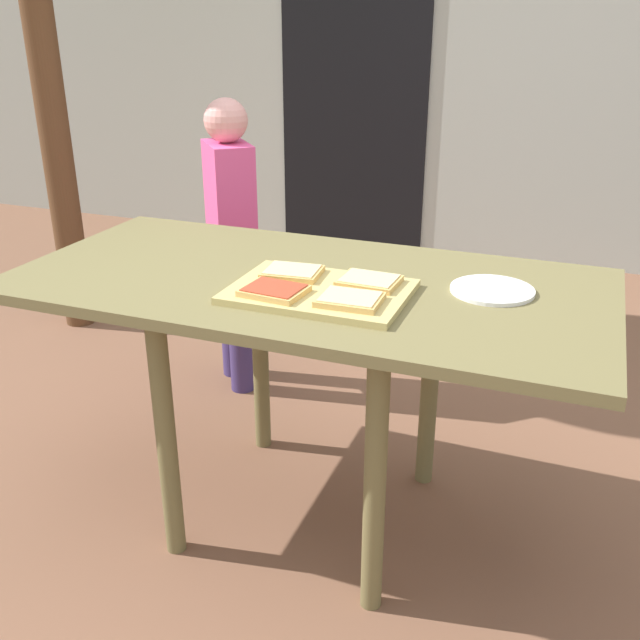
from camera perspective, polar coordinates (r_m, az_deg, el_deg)
ground_plane at (r=2.16m, az=-0.91°, el=-14.98°), size 16.00×16.00×0.00m
house_wall_back at (r=4.32m, az=13.51°, el=21.74°), size 8.00×0.20×2.55m
house_door at (r=4.41m, az=2.72°, el=18.72°), size 0.90×0.02×2.00m
dining_table at (r=1.84m, az=-1.04°, el=0.88°), size 1.50×0.74×0.72m
cutting_board at (r=1.70m, az=-0.04°, el=2.27°), size 0.42×0.30×0.02m
pizza_slice_far_right at (r=1.73m, az=3.94°, el=3.13°), size 0.14×0.12×0.02m
pizza_slice_far_left at (r=1.78m, az=-2.23°, el=3.85°), size 0.15×0.13×0.02m
pizza_slice_near_right at (r=1.61m, az=2.40°, el=1.66°), size 0.14×0.12×0.02m
pizza_slice_near_left at (r=1.66m, az=-3.68°, el=2.37°), size 0.15×0.13×0.02m
plate_white_right at (r=1.77m, az=13.58°, el=2.34°), size 0.20×0.20×0.01m
child_left at (r=2.64m, az=-7.08°, el=7.01°), size 0.26×0.27×1.08m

